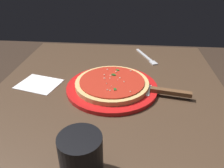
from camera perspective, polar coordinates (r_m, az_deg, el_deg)
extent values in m
cube|color=black|center=(1.31, 15.74, -7.78)|extent=(0.06, 0.06, 0.69)
cube|color=black|center=(1.34, -12.96, -6.27)|extent=(0.06, 0.06, 0.69)
cube|color=#473323|center=(0.74, -0.93, -3.78)|extent=(0.95, 0.79, 0.03)
cylinder|color=red|center=(0.77, 0.00, -0.86)|extent=(0.31, 0.31, 0.01)
cylinder|color=#DBB26B|center=(0.76, 0.00, 0.11)|extent=(0.25, 0.25, 0.02)
cylinder|color=red|center=(0.75, 0.00, 0.77)|extent=(0.22, 0.22, 0.00)
sphere|color=#EFEACC|center=(0.78, -0.62, 2.19)|extent=(0.00, 0.00, 0.00)
sphere|color=#EFEACC|center=(0.82, -1.18, 3.71)|extent=(0.00, 0.00, 0.00)
sphere|color=#EFEACC|center=(0.70, -0.52, -1.65)|extent=(0.00, 0.00, 0.00)
sphere|color=#EFEACC|center=(0.76, -1.79, 1.36)|extent=(0.00, 0.00, 0.00)
sphere|color=#EFEACC|center=(0.75, 1.42, 1.01)|extent=(0.00, 0.00, 0.00)
sphere|color=#EFEACC|center=(0.72, -0.18, -0.57)|extent=(0.00, 0.00, 0.00)
sphere|color=#EFEACC|center=(0.76, -0.26, 1.43)|extent=(0.00, 0.00, 0.00)
sphere|color=#EFEACC|center=(0.82, 4.81, 3.34)|extent=(0.01, 0.01, 0.01)
sphere|color=#EFEACC|center=(0.77, 2.00, 1.55)|extent=(0.01, 0.01, 0.01)
sphere|color=#EFEACC|center=(0.77, -2.01, 1.52)|extent=(0.00, 0.00, 0.00)
sphere|color=#EFEACC|center=(0.81, 1.04, 3.12)|extent=(0.00, 0.00, 0.00)
sphere|color=#EFEACC|center=(0.79, -1.95, 2.35)|extent=(0.00, 0.00, 0.00)
sphere|color=#EFEACC|center=(0.70, -1.26, -1.48)|extent=(0.00, 0.00, 0.00)
sphere|color=#EFEACC|center=(0.69, 4.70, -1.94)|extent=(0.00, 0.00, 0.00)
sphere|color=#EFEACC|center=(0.73, -1.38, 0.14)|extent=(0.00, 0.00, 0.00)
sphere|color=#EFEACC|center=(0.74, 3.07, 0.59)|extent=(0.00, 0.00, 0.00)
cube|color=#23561E|center=(0.70, 0.79, -1.34)|extent=(0.01, 0.01, 0.00)
cube|color=#23561E|center=(0.79, 0.28, 2.47)|extent=(0.01, 0.01, 0.00)
cube|color=#23561E|center=(0.79, 0.52, 2.28)|extent=(0.01, 0.01, 0.00)
cube|color=#23561E|center=(0.82, 1.43, 3.58)|extent=(0.01, 0.01, 0.00)
cube|color=silver|center=(0.75, 6.31, -1.20)|extent=(0.08, 0.10, 0.00)
cube|color=brown|center=(0.74, 14.75, -1.99)|extent=(0.04, 0.13, 0.01)
cylinder|color=black|center=(0.47, -7.84, -18.07)|extent=(0.09, 0.09, 0.10)
cube|color=white|center=(0.84, -18.11, 0.01)|extent=(0.14, 0.16, 0.00)
cube|color=silver|center=(1.05, 8.14, 7.32)|extent=(0.14, 0.07, 0.00)
cube|color=silver|center=(0.97, 10.53, 5.30)|extent=(0.04, 0.04, 0.00)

